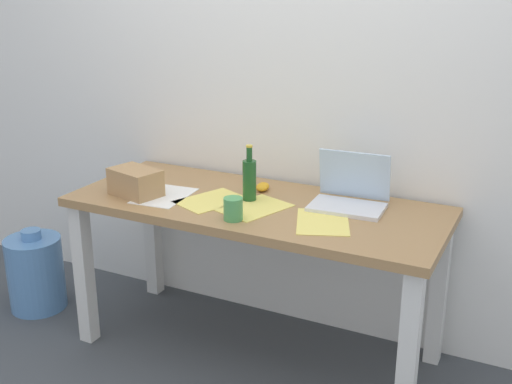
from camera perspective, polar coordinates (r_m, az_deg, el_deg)
name	(u,v)px	position (r m, az deg, el deg)	size (l,w,h in m)	color
ground_plane	(256,349)	(3.16, 0.00, -13.85)	(8.00, 8.00, 0.00)	#42474C
back_wall	(294,66)	(3.05, 3.41, 11.17)	(5.20, 0.08, 2.60)	white
desk	(256,225)	(2.86, 0.00, -2.98)	(1.67, 0.68, 0.75)	#A37A4C
laptop_right	(350,195)	(2.79, 8.37, -0.28)	(0.33, 0.25, 0.23)	silver
beer_bottle	(249,179)	(2.83, -0.59, 1.18)	(0.06, 0.06, 0.25)	#1E5123
computer_mouse	(263,187)	(2.99, 0.60, 0.48)	(0.06, 0.10, 0.03)	gold
cardboard_box	(136,182)	(2.96, -10.72, 0.86)	(0.23, 0.15, 0.12)	tan
coffee_mug	(233,209)	(2.62, -2.05, -1.52)	(0.08, 0.08, 0.10)	#4C9E56
paper_sheet_center	(255,208)	(2.76, -0.12, -1.41)	(0.21, 0.30, 0.00)	#F4E06B
paper_yellow_folder	(211,200)	(2.86, -4.02, -0.75)	(0.21, 0.30, 0.00)	#F4E06B
paper_sheet_front_right	(323,222)	(2.62, 5.99, -2.66)	(0.21, 0.30, 0.00)	#F4E06B
paper_sheet_front_left	(164,196)	(2.94, -8.19, -0.34)	(0.21, 0.30, 0.00)	white
water_cooler_jug	(36,273)	(3.62, -19.10, -6.83)	(0.29, 0.29, 0.45)	#598CC6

